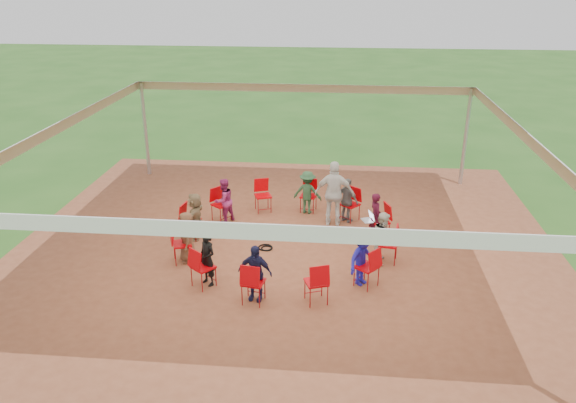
# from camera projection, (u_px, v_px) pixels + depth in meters

# --- Properties ---
(ground) EXTENTS (80.00, 80.00, 0.00)m
(ground) POSITION_uv_depth(u_px,v_px,m) (285.00, 249.00, 13.41)
(ground) COLOR #28561B
(ground) RESTS_ON ground
(dirt_patch) EXTENTS (13.00, 13.00, 0.00)m
(dirt_patch) POSITION_uv_depth(u_px,v_px,m) (285.00, 249.00, 13.40)
(dirt_patch) COLOR brown
(dirt_patch) RESTS_ON ground
(tent) EXTENTS (10.33, 10.33, 3.00)m
(tent) POSITION_uv_depth(u_px,v_px,m) (285.00, 154.00, 12.51)
(tent) COLOR #B2B2B7
(tent) RESTS_ON ground
(chair_0) EXTENTS (0.56, 0.55, 0.90)m
(chair_0) POSITION_uv_depth(u_px,v_px,m) (380.00, 221.00, 13.82)
(chair_0) COLOR #C50007
(chair_0) RESTS_ON ground
(chair_1) EXTENTS (0.60, 0.61, 0.90)m
(chair_1) POSITION_uv_depth(u_px,v_px,m) (350.00, 205.00, 14.82)
(chair_1) COLOR #C50007
(chair_1) RESTS_ON ground
(chair_2) EXTENTS (0.49, 0.50, 0.90)m
(chair_2) POSITION_uv_depth(u_px,v_px,m) (308.00, 196.00, 15.39)
(chair_2) COLOR #C50007
(chair_2) RESTS_ON ground
(chair_3) EXTENTS (0.55, 0.56, 0.90)m
(chair_3) POSITION_uv_depth(u_px,v_px,m) (263.00, 196.00, 15.39)
(chair_3) COLOR #C50007
(chair_3) RESTS_ON ground
(chair_4) EXTENTS (0.61, 0.60, 0.90)m
(chair_4) POSITION_uv_depth(u_px,v_px,m) (221.00, 205.00, 14.82)
(chair_4) COLOR #C50007
(chair_4) RESTS_ON ground
(chair_5) EXTENTS (0.50, 0.49, 0.90)m
(chair_5) POSITION_uv_depth(u_px,v_px,m) (191.00, 221.00, 13.82)
(chair_5) COLOR #C50007
(chair_5) RESTS_ON ground
(chair_6) EXTENTS (0.56, 0.55, 0.90)m
(chair_6) POSITION_uv_depth(u_px,v_px,m) (182.00, 244.00, 12.66)
(chair_6) COLOR #C50007
(chair_6) RESTS_ON ground
(chair_7) EXTENTS (0.60, 0.61, 0.90)m
(chair_7) POSITION_uv_depth(u_px,v_px,m) (203.00, 267.00, 11.66)
(chair_7) COLOR #C50007
(chair_7) RESTS_ON ground
(chair_8) EXTENTS (0.49, 0.50, 0.90)m
(chair_8) POSITION_uv_depth(u_px,v_px,m) (253.00, 282.00, 11.08)
(chair_8) COLOR #C50007
(chair_8) RESTS_ON ground
(chair_9) EXTENTS (0.55, 0.56, 0.90)m
(chair_9) POSITION_uv_depth(u_px,v_px,m) (316.00, 282.00, 11.08)
(chair_9) COLOR #C50007
(chair_9) RESTS_ON ground
(chair_10) EXTENTS (0.61, 0.60, 0.90)m
(chair_10) POSITION_uv_depth(u_px,v_px,m) (367.00, 267.00, 11.66)
(chair_10) COLOR #C50007
(chair_10) RESTS_ON ground
(chair_11) EXTENTS (0.50, 0.49, 0.90)m
(chair_11) POSITION_uv_depth(u_px,v_px,m) (388.00, 244.00, 12.66)
(chair_11) COLOR #C50007
(chair_11) RESTS_ON ground
(person_seated_0) EXTENTS (0.42, 0.51, 1.20)m
(person_seated_0) POSITION_uv_depth(u_px,v_px,m) (376.00, 216.00, 13.73)
(person_seated_0) COLOR #3C0B1D
(person_seated_0) RESTS_ON ground
(person_seated_1) EXTENTS (0.77, 0.72, 1.20)m
(person_seated_1) POSITION_uv_depth(u_px,v_px,m) (347.00, 200.00, 14.68)
(person_seated_1) COLOR slate
(person_seated_1) RESTS_ON ground
(person_seated_2) EXTENTS (0.83, 0.51, 1.20)m
(person_seated_2) POSITION_uv_depth(u_px,v_px,m) (307.00, 192.00, 15.23)
(person_seated_2) COLOR #264C2D
(person_seated_2) RESTS_ON ground
(person_seated_3) EXTENTS (0.63, 0.66, 1.20)m
(person_seated_3) POSITION_uv_depth(u_px,v_px,m) (224.00, 200.00, 14.68)
(person_seated_3) COLOR #9B2767
(person_seated_3) RESTS_ON ground
(person_seated_4) EXTENTS (0.59, 1.16, 1.20)m
(person_seated_4) POSITION_uv_depth(u_px,v_px,m) (195.00, 216.00, 13.73)
(person_seated_4) COLOR #907855
(person_seated_4) RESTS_ON ground
(person_seated_5) EXTENTS (0.51, 0.66, 1.20)m
(person_seated_5) POSITION_uv_depth(u_px,v_px,m) (187.00, 237.00, 12.63)
(person_seated_5) COLOR brown
(person_seated_5) RESTS_ON ground
(person_seated_6) EXTENTS (0.52, 0.50, 1.20)m
(person_seated_6) POSITION_uv_depth(u_px,v_px,m) (207.00, 259.00, 11.68)
(person_seated_6) COLOR black
(person_seated_6) RESTS_ON ground
(person_seated_7) EXTENTS (0.75, 0.47, 1.20)m
(person_seated_7) POSITION_uv_depth(u_px,v_px,m) (255.00, 273.00, 11.13)
(person_seated_7) COLOR #1A1B41
(person_seated_7) RESTS_ON ground
(person_seated_8) EXTENTS (0.79, 0.84, 1.20)m
(person_seated_8) POSITION_uv_depth(u_px,v_px,m) (363.00, 259.00, 11.68)
(person_seated_8) COLOR #1D19A7
(person_seated_8) RESTS_ON ground
(person_seated_9) EXTENTS (0.43, 0.63, 1.20)m
(person_seated_9) POSITION_uv_depth(u_px,v_px,m) (383.00, 237.00, 12.63)
(person_seated_9) COLOR beige
(person_seated_9) RESTS_ON ground
(standing_person) EXTENTS (1.02, 0.54, 1.72)m
(standing_person) POSITION_uv_depth(u_px,v_px,m) (334.00, 194.00, 14.41)
(standing_person) COLOR silver
(standing_person) RESTS_ON ground
(cable_coil) EXTENTS (0.36, 0.36, 0.03)m
(cable_coil) POSITION_uv_depth(u_px,v_px,m) (266.00, 248.00, 13.43)
(cable_coil) COLOR black
(cable_coil) RESTS_ON ground
(laptop) EXTENTS (0.37, 0.41, 0.23)m
(laptop) POSITION_uv_depth(u_px,v_px,m) (370.00, 218.00, 13.70)
(laptop) COLOR #B7B7BC
(laptop) RESTS_ON ground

